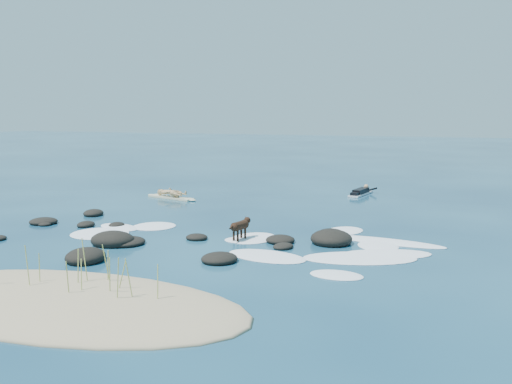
% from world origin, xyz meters
% --- Properties ---
extents(ground, '(160.00, 160.00, 0.00)m').
position_xyz_m(ground, '(0.00, 0.00, 0.00)').
color(ground, '#0A2642').
rests_on(ground, ground).
extents(sand_dune, '(9.00, 4.40, 0.60)m').
position_xyz_m(sand_dune, '(0.00, -8.20, 0.00)').
color(sand_dune, '#9E8966').
rests_on(sand_dune, ground).
extents(dune_grass, '(4.23, 1.35, 1.18)m').
position_xyz_m(dune_grass, '(0.31, -7.77, 0.61)').
color(dune_grass, '#A1AD53').
rests_on(dune_grass, ground).
extents(reef_rocks, '(12.57, 7.59, 0.60)m').
position_xyz_m(reef_rocks, '(-0.25, -1.91, 0.11)').
color(reef_rocks, black).
rests_on(reef_rocks, ground).
extents(breaking_foam, '(12.80, 7.06, 0.12)m').
position_xyz_m(breaking_foam, '(2.67, -1.08, 0.01)').
color(breaking_foam, white).
rests_on(breaking_foam, ground).
extents(standing_surfer_rig, '(3.18, 1.31, 1.84)m').
position_xyz_m(standing_surfer_rig, '(-5.12, 6.38, 0.73)').
color(standing_surfer_rig, beige).
rests_on(standing_surfer_rig, ground).
extents(paddling_surfer_rig, '(1.20, 2.61, 0.45)m').
position_xyz_m(paddling_surfer_rig, '(3.48, 10.78, 0.15)').
color(paddling_surfer_rig, silver).
rests_on(paddling_surfer_rig, ground).
extents(dog, '(0.49, 1.21, 0.78)m').
position_xyz_m(dog, '(1.47, -1.07, 0.52)').
color(dog, black).
rests_on(dog, ground).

